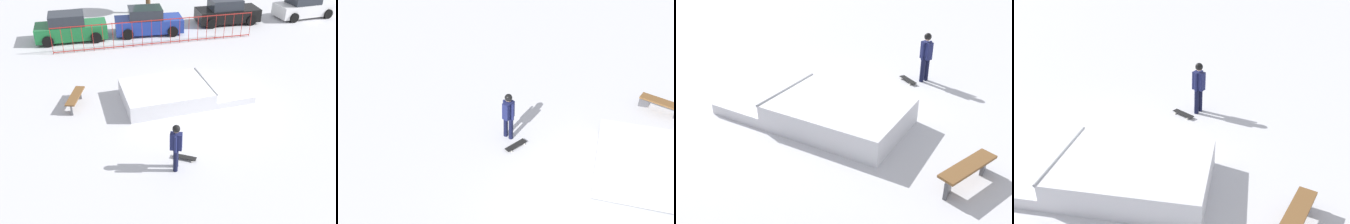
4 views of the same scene
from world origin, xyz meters
The scene contains 5 objects.
ground_plane centered at (0.00, 0.00, 0.00)m, with size 60.00×60.00×0.00m, color silver.
skate_ramp centered at (-0.85, 0.82, 0.32)m, with size 5.40×2.60×0.74m.
skater centered at (-2.26, -3.41, 1.01)m, with size 0.44×0.41×1.73m.
skateboard centered at (-1.82, -3.04, 0.08)m, with size 0.77×0.62×0.09m.
park_bench centered at (-5.03, 1.61, 0.36)m, with size 0.95×1.64×0.48m.
Camera 2 is at (7.91, -0.79, 8.77)m, focal length 43.20 mm.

